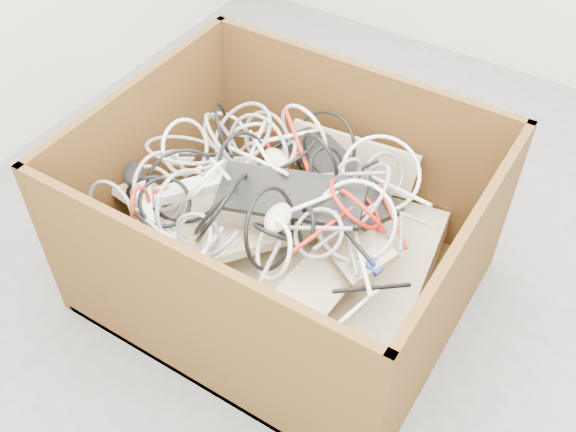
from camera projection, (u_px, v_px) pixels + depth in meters
The scene contains 8 objects.
ground at pixel (366, 290), 2.18m from camera, with size 3.00×3.00×0.00m, color #565659.
cardboard_box at pixel (281, 250), 2.09m from camera, with size 1.08×0.90×0.59m.
keyboard_pile at pixel (296, 222), 2.01m from camera, with size 0.94×0.82×0.37m.
mice_scatter at pixel (257, 207), 1.96m from camera, with size 0.76×0.69×0.23m.
power_strip_left at pixel (200, 186), 1.97m from camera, with size 0.27×0.05×0.04m, color white.
power_strip_right at pixel (145, 217), 1.94m from camera, with size 0.25×0.05×0.04m, color white.
vga_plug at pixel (375, 266), 1.81m from camera, with size 0.04×0.04×0.02m, color #0C1CC0.
cable_tangle at pixel (256, 179), 1.98m from camera, with size 0.96×0.78×0.43m.
Camera 1 is at (0.51, -1.29, 1.73)m, focal length 42.01 mm.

